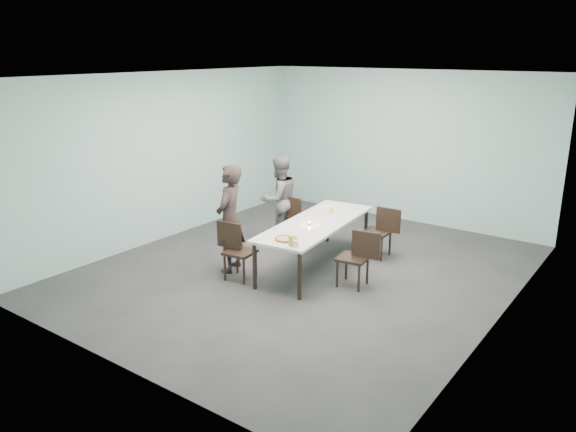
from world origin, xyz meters
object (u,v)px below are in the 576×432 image
Objects in this scene: chair_near_right at (358,254)px; diner_far at (279,199)px; table at (316,225)px; water_tumbler at (296,244)px; diner_near at (230,219)px; pizza at (286,239)px; beer_glass at (291,241)px; chair_near_left at (236,247)px; chair_far_left at (296,218)px; tealight at (309,223)px; side_plate at (309,230)px; amber_tumbler at (331,210)px; chair_far_right at (382,229)px.

diner_far is at bearing -31.68° from chair_near_right.
water_tumbler is (0.41, -1.13, 0.10)m from table.
pizza is at bearing 67.50° from diner_near.
diner_far is at bearing 132.07° from water_tumbler.
diner_far reaches higher than water_tumbler.
beer_glass is at bearing 58.81° from diner_far.
chair_far_left is at bearing 86.29° from chair_near_left.
water_tumbler is (1.14, -0.04, 0.29)m from chair_near_left.
diner_near is (-0.28, 0.20, 0.35)m from chair_near_left.
chair_near_right is 15.54× the size of tealight.
tealight is (0.72, 0.92, 0.27)m from chair_near_left.
chair_near_left is 1.20m from tealight.
chair_near_left is 1.14m from side_plate.
chair_near_right is (1.78, -0.95, 0.00)m from chair_far_left.
table is 3.09× the size of chair_near_left.
tealight is at bearing -91.02° from table.
chair_near_left is 0.51× the size of diner_near.
pizza is (1.36, -1.67, -0.02)m from diner_far.
chair_far_left is 4.83× the size of side_plate.
diner_near is 30.28× the size of tealight.
table is 1.58× the size of diner_near.
side_plate is 2.00× the size of water_tumbler.
beer_glass is 2.68× the size of tealight.
chair_near_right is 0.51× the size of diner_near.
chair_far_left is at bearing 155.97° from diner_near.
chair_near_left reaches higher than side_plate.
diner_near is 11.31× the size of beer_glass.
side_plate is at bearing 109.70° from water_tumbler.
chair_near_left is at bearing 33.93° from diner_far.
amber_tumbler is (-0.42, 1.73, -0.03)m from beer_glass.
chair_near_right is at bearing 83.78° from diner_far.
water_tumbler is at bearing 81.12° from chair_far_right.
diner_near is at bearing 175.55° from pizza.
amber_tumbler is at bearing -48.38° from chair_near_right.
diner_near is (-1.00, -0.90, 0.15)m from table.
tealight is at bearing -14.83° from chair_near_right.
chair_far_left is at bearing 132.85° from side_plate.
amber_tumbler is (-0.74, -0.41, 0.29)m from chair_far_right.
diner_near reaches higher than water_tumbler.
chair_near_right is 2.06m from diner_near.
table is at bearing 109.92° from water_tumbler.
diner_near is 18.84× the size of water_tumbler.
diner_near reaches higher than side_plate.
chair_far_right is 10.88× the size of amber_tumbler.
diner_far is 2.45m from water_tumbler.
chair_near_left is at bearing -123.54° from table.
chair_near_right is 10.88× the size of amber_tumbler.
beer_glass is at bearing -57.06° from chair_far_left.
water_tumbler is at bearing -9.40° from chair_near_left.
chair_near_left is 0.91m from pizza.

